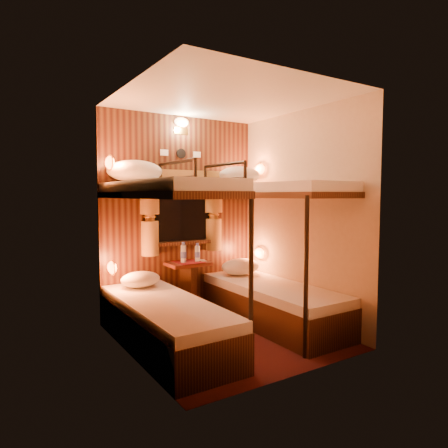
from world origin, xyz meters
TOP-DOWN VIEW (x-y plane):
  - floor at (0.00, 0.00)m, footprint 2.10×2.10m
  - ceiling at (0.00, 0.00)m, footprint 2.10×2.10m
  - wall_back at (0.00, 1.05)m, footprint 2.40×0.00m
  - wall_front at (0.00, -1.05)m, footprint 2.40×0.00m
  - wall_left at (-1.00, 0.00)m, footprint 0.00×2.40m
  - wall_right at (1.00, 0.00)m, footprint 0.00×2.40m
  - back_panel at (0.00, 1.04)m, footprint 2.00×0.03m
  - bunk_left at (-0.65, 0.07)m, footprint 0.72×1.90m
  - bunk_right at (0.65, 0.07)m, footprint 0.72×1.90m
  - window at (0.00, 1.00)m, footprint 1.00×0.12m
  - curtains at (0.00, 0.97)m, footprint 1.10×0.22m
  - back_fixtures at (0.00, 1.00)m, footprint 0.54×0.09m
  - reading_lamps at (-0.00, 0.70)m, footprint 2.00×0.20m
  - table at (0.00, 0.85)m, footprint 0.50×0.34m
  - bottle_left at (-0.06, 0.85)m, footprint 0.07×0.07m
  - bottle_right at (0.11, 0.82)m, footprint 0.06×0.06m
  - sachet_a at (0.18, 0.80)m, footprint 0.08×0.07m
  - sachet_b at (0.20, 0.89)m, footprint 0.08×0.07m
  - pillow_lower_left at (-0.65, 0.71)m, footprint 0.43×0.31m
  - pillow_lower_right at (0.65, 0.69)m, footprint 0.51×0.36m
  - pillow_upper_left at (-0.65, 0.82)m, footprint 0.61×0.44m
  - pillow_upper_right at (0.65, 0.71)m, footprint 0.55×0.39m

SIDE VIEW (x-z plane):
  - floor at x=0.00m, z-range 0.00..0.00m
  - table at x=0.00m, z-range 0.09..0.74m
  - pillow_lower_left at x=-0.65m, z-range 0.46..0.63m
  - pillow_lower_right at x=0.65m, z-range 0.46..0.66m
  - bunk_left at x=-0.65m, z-range -0.35..1.47m
  - bunk_right at x=0.65m, z-range -0.35..1.47m
  - sachet_a at x=0.18m, z-range 0.65..0.66m
  - sachet_b at x=0.20m, z-range 0.65..0.66m
  - bottle_right at x=0.11m, z-range 0.63..0.86m
  - bottle_left at x=-0.06m, z-range 0.63..0.88m
  - window at x=0.00m, z-range 0.79..1.58m
  - wall_back at x=0.00m, z-range 0.00..2.40m
  - wall_front at x=0.00m, z-range 0.00..2.40m
  - wall_left at x=-1.00m, z-range 0.00..2.40m
  - wall_right at x=1.00m, z-range 0.00..2.40m
  - back_panel at x=0.00m, z-range 0.00..2.40m
  - reading_lamps at x=0.00m, z-range 0.62..1.86m
  - curtains at x=0.00m, z-range 0.76..1.76m
  - pillow_upper_right at x=0.65m, z-range 1.59..1.80m
  - pillow_upper_left at x=-0.65m, z-range 1.59..1.83m
  - back_fixtures at x=0.00m, z-range 2.00..2.49m
  - ceiling at x=0.00m, z-range 2.40..2.40m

